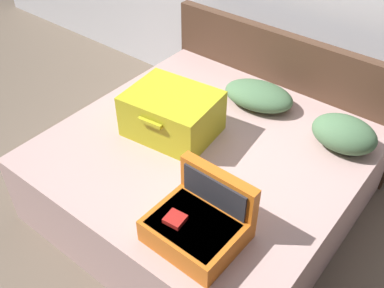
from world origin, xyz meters
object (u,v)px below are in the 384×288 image
bed (204,176)px  pillow_center_head (344,134)px  hard_case_large (172,114)px  hard_case_medium (199,223)px  pillow_near_headboard (259,96)px

bed → pillow_center_head: (0.68, 0.52, 0.37)m
hard_case_large → pillow_center_head: size_ratio=1.47×
bed → hard_case_medium: (0.40, -0.59, 0.37)m
hard_case_large → pillow_near_headboard: size_ratio=1.20×
pillow_center_head → pillow_near_headboard: bearing=174.5°
bed → hard_case_large: size_ratio=3.08×
pillow_near_headboard → hard_case_large: bearing=-114.7°
bed → pillow_near_headboard: 0.68m
hard_case_medium → pillow_center_head: hard_case_medium is taller
bed → hard_case_large: (-0.25, -0.02, 0.41)m
bed → pillow_near_headboard: bearing=87.7°
hard_case_large → pillow_center_head: hard_case_large is taller
hard_case_medium → pillow_near_headboard: (-0.38, 1.17, -0.02)m
hard_case_medium → pillow_center_head: size_ratio=1.11×
bed → pillow_center_head: pillow_center_head is taller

